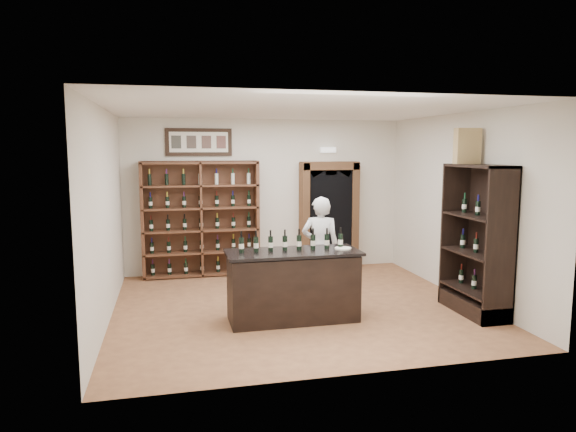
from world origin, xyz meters
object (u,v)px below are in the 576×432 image
(side_cabinet, at_px, (477,263))
(counter_bottle_0, at_px, (241,245))
(wine_shelf, at_px, (201,219))
(tasting_counter, at_px, (293,286))
(shopkeeper, at_px, (320,248))
(wine_crate, at_px, (467,146))

(side_cabinet, bearing_deg, counter_bottle_0, 174.05)
(wine_shelf, xyz_separation_m, tasting_counter, (1.10, -2.93, -0.61))
(shopkeeper, bearing_deg, tasting_counter, 73.31)
(counter_bottle_0, bearing_deg, wine_shelf, 97.53)
(counter_bottle_0, xyz_separation_m, wine_crate, (3.41, -0.01, 1.36))
(wine_shelf, distance_m, wine_crate, 4.95)
(counter_bottle_0, xyz_separation_m, side_cabinet, (3.44, -0.36, -0.35))
(tasting_counter, bearing_deg, wine_crate, 1.14)
(side_cabinet, xyz_separation_m, wine_crate, (-0.03, 0.35, 1.71))
(wine_crate, bearing_deg, counter_bottle_0, -175.38)
(wine_shelf, height_order, tasting_counter, wine_shelf)
(tasting_counter, height_order, counter_bottle_0, counter_bottle_0)
(wine_shelf, xyz_separation_m, wine_crate, (3.79, -2.88, 1.37))
(counter_bottle_0, bearing_deg, side_cabinet, -5.95)
(wine_shelf, bearing_deg, tasting_counter, -69.44)
(tasting_counter, relative_size, wine_crate, 3.54)
(wine_shelf, distance_m, counter_bottle_0, 2.90)
(wine_shelf, height_order, wine_crate, wine_crate)
(tasting_counter, distance_m, counter_bottle_0, 0.95)
(counter_bottle_0, distance_m, wine_crate, 3.67)
(wine_shelf, relative_size, shopkeeper, 1.32)
(wine_shelf, bearing_deg, counter_bottle_0, -82.47)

